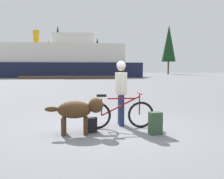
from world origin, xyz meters
The scene contains 12 objects.
ground_plane centered at (0.00, 0.00, 0.00)m, with size 160.00×160.00×0.00m, color slate.
bicycle centered at (0.13, 0.10, 0.37)m, with size 1.77×0.44×0.89m.
person_cyclist centered at (0.24, 0.45, 1.02)m, with size 0.32×0.53×1.70m.
dog centered at (-0.86, -0.33, 0.56)m, with size 1.33×0.47×0.83m.
backpack centered at (0.88, -0.54, 0.26)m, with size 0.28×0.20×0.51m, color #334C33.
handbag_pannier centered at (-0.59, -0.18, 0.17)m, with size 0.32×0.18×0.34m, color black.
dock_pier centered at (-2.23, 30.85, 0.20)m, with size 15.60×2.07×0.40m, color brown.
ferry_boat centered at (-5.33, 38.46, 2.80)m, with size 29.10×7.83×8.11m.
pine_tree_far_left centered at (-7.11, 56.53, 7.71)m, with size 3.28×3.28×12.08m.
pine_tree_center centered at (2.64, 57.39, 5.86)m, with size 3.06×3.06×9.28m.
pine_tree_far_right centered at (21.48, 57.32, 8.11)m, with size 3.69×3.69×12.90m.
pine_tree_mid_back centered at (-10.34, 62.81, 5.91)m, with size 2.88×2.88×9.11m.
Camera 1 is at (-0.72, -5.92, 1.50)m, focal length 39.36 mm.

